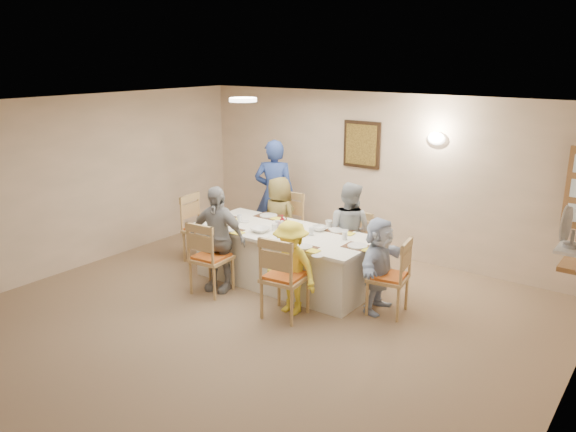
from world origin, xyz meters
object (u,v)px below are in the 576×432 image
Objects in this scene: desk_fan at (569,232)px; dining_table at (284,257)px; chair_left_end at (202,228)px; diner_front_left at (217,239)px; chair_right_end at (388,276)px; condiment_ketchup at (282,222)px; chair_front_right at (285,276)px; chair_back_right at (352,245)px; diner_right_end at (379,265)px; diner_front_right at (291,268)px; caregiver at (274,194)px; diner_back_left at (279,219)px; diner_back_right at (349,231)px; chair_back_left at (284,227)px; chair_front_left at (211,256)px.

dining_table is (-3.51, 0.56, -1.17)m from desk_fan.
chair_left_end is 1.19m from diner_front_left.
chair_right_end is 4.59× the size of condiment_ketchup.
chair_back_right is at bearing -96.65° from chair_front_right.
desk_fan is 2.37m from diner_right_end.
chair_right_end is 1.17m from diner_front_right.
caregiver is (-4.56, 1.71, -0.67)m from desk_fan.
diner_back_left is 1.81m from diner_front_right.
desk_fan is 0.22× the size of diner_back_right.
chair_back_right is 1.22m from diner_back_left.
diner_front_right is at bearing 86.05° from diner_back_right.
dining_table is at bearing 170.94° from desk_fan.
diner_front_left reaches higher than diner_right_end.
diner_front_left reaches higher than diner_back_left.
diner_back_left is (0.00, -0.12, 0.14)m from chair_back_left.
chair_right_end is at bearing -32.53° from chair_back_right.
diner_back_right is (1.20, 0.00, 0.04)m from diner_back_left.
diner_front_right is (-0.95, -0.68, 0.10)m from chair_right_end.
diner_back_right is at bearing 36.89° from diner_front_left.
dining_table is 1.93× the size of diner_back_left.
caregiver is (-2.60, 1.15, 0.40)m from chair_right_end.
desk_fan is 4.39m from diner_back_left.
caregiver reaches higher than diner_right_end.
diner_back_left reaches higher than chair_left_end.
chair_left_end reaches higher than condiment_ketchup.
diner_back_right reaches higher than chair_front_right.
desk_fan reaches higher than diner_front_left.
condiment_ketchup is at bearing 103.45° from caregiver.
diner_back_right is (0.00, -0.12, 0.24)m from chair_back_right.
condiment_ketchup is at bearing -58.27° from chair_front_right.
chair_front_left is at bearing -176.67° from desk_fan.
condiment_ketchup is (-0.65, -0.78, 0.41)m from chair_back_right.
diner_back_left is (-1.20, -0.12, 0.19)m from chair_back_right.
chair_back_left is 0.98× the size of chair_front_right.
chair_right_end is at bearing 164.07° from desk_fan.
desk_fan is 0.29× the size of chair_front_right.
chair_left_end is 2.26m from diner_front_right.
chair_back_left is 1.49m from diner_front_left.
caregiver reaches higher than desk_fan.
chair_front_left is (-1.20, -1.60, 0.04)m from chair_back_right.
dining_table is 1.01m from chair_front_left.
diner_front_left is at bearing -12.36° from chair_front_right.
diner_right_end reaches higher than chair_front_right.
chair_front_right is (1.20, 0.00, 0.02)m from chair_front_left.
caregiver reaches higher than diner_front_left.
condiment_ketchup is at bearing 158.11° from dining_table.
diner_front_left is at bearing 75.74° from caregiver.
diner_front_left is at bearing 98.07° from diner_back_left.
diner_front_right reaches higher than chair_left_end.
chair_back_left is (-4.11, 1.36, -1.04)m from desk_fan.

